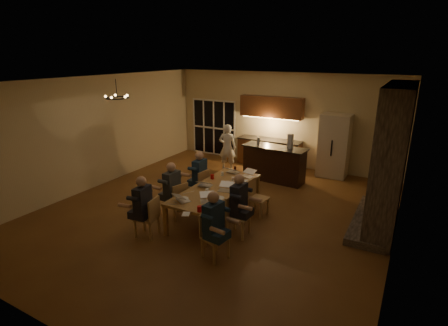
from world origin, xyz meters
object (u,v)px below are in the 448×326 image
(plate_left, at_px, (183,199))
(chair_left_mid, at_px, (176,200))
(dining_table, at_px, (216,202))
(redcup_far, at_px, (247,171))
(chair_left_near, at_px, (146,217))
(can_cola, at_px, (235,169))
(plate_near, at_px, (219,198))
(redcup_near, at_px, (199,209))
(can_silver, at_px, (205,195))
(laptop_c, at_px, (205,181))
(can_right, at_px, (236,184))
(refrigerator, at_px, (334,146))
(laptop_f, at_px, (247,173))
(laptop_a, at_px, (183,196))
(chair_left_far, at_px, (198,186))
(chair_right_mid, at_px, (238,216))
(standing_person, at_px, (227,148))
(laptop_b, at_px, (208,197))
(redcup_mid, at_px, (212,177))
(bar_blender, at_px, (290,141))
(chandelier, at_px, (117,98))
(chair_right_far, at_px, (258,198))
(chair_right_near, at_px, (215,237))
(person_right_mid, at_px, (239,204))
(bar_island, at_px, (274,164))
(laptop_d, at_px, (225,186))
(mug_front, at_px, (207,191))
(mug_back, at_px, (222,174))
(mug_mid, at_px, (233,179))
(person_left_far, at_px, (200,177))
(laptop_e, at_px, (233,168))
(person_right_near, at_px, (214,226))
(person_left_mid, at_px, (172,190))

(plate_left, bearing_deg, chair_left_mid, 140.39)
(dining_table, distance_m, redcup_far, 1.42)
(chair_left_near, xyz_separation_m, can_cola, (0.65, 2.85, 0.37))
(redcup_far, relative_size, plate_near, 0.48)
(redcup_near, relative_size, plate_near, 0.48)
(dining_table, xyz_separation_m, can_silver, (0.07, -0.62, 0.44))
(laptop_c, relative_size, can_right, 2.67)
(refrigerator, height_order, laptop_f, refrigerator)
(laptop_a, bearing_deg, laptop_c, -58.08)
(chair_left_far, relative_size, chair_right_mid, 1.00)
(chair_left_far, height_order, standing_person, standing_person)
(laptop_b, xyz_separation_m, redcup_mid, (-0.65, 1.26, -0.05))
(chair_left_near, relative_size, bar_blender, 2.06)
(chandelier, xyz_separation_m, plate_left, (2.25, -0.53, -1.99))
(laptop_a, bearing_deg, chandelier, 14.60)
(laptop_a, bearing_deg, chair_left_near, 70.43)
(chair_left_far, xyz_separation_m, redcup_near, (1.25, -1.85, 0.37))
(chair_right_far, bearing_deg, laptop_a, 150.92)
(dining_table, bearing_deg, chair_left_near, -118.81)
(chair_right_near, bearing_deg, person_right_mid, 21.54)
(person_right_mid, bearing_deg, bar_island, 10.91)
(can_cola, bearing_deg, laptop_d, -71.32)
(chair_right_mid, height_order, redcup_mid, chair_right_mid)
(chair_right_mid, bearing_deg, redcup_near, 144.15)
(mug_front, height_order, plate_near, mug_front)
(chair_left_near, relative_size, plate_left, 3.65)
(standing_person, height_order, laptop_f, standing_person)
(laptop_f, bearing_deg, redcup_near, -76.08)
(mug_back, bearing_deg, can_silver, -75.74)
(laptop_f, xyz_separation_m, redcup_mid, (-0.71, -0.58, -0.05))
(chair_right_mid, bearing_deg, plate_left, 106.71)
(dining_table, xyz_separation_m, can_cola, (-0.19, 1.32, 0.44))
(can_right, height_order, plate_near, can_right)
(mug_mid, bearing_deg, chair_right_near, -70.64)
(person_left_far, height_order, can_right, person_left_far)
(redcup_near, bearing_deg, bar_island, 91.30)
(bar_island, height_order, laptop_e, bar_island)
(laptop_e, relative_size, redcup_near, 2.67)
(person_right_near, relative_size, mug_mid, 13.80)
(standing_person, relative_size, plate_left, 6.51)
(bar_island, xyz_separation_m, chandelier, (-2.82, -3.47, 2.21))
(person_right_mid, bearing_deg, chandelier, 90.56)
(mug_back, xyz_separation_m, can_silver, (0.36, -1.43, 0.01))
(chair_right_near, bearing_deg, mug_front, 56.95)
(mug_back, bearing_deg, laptop_f, 22.19)
(mug_back, relative_size, can_cola, 0.83)
(dining_table, distance_m, person_left_mid, 1.09)
(redcup_far, bearing_deg, plate_near, -83.94)
(chair_right_far, bearing_deg, chandelier, 111.55)
(chair_right_mid, distance_m, chair_right_far, 1.12)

